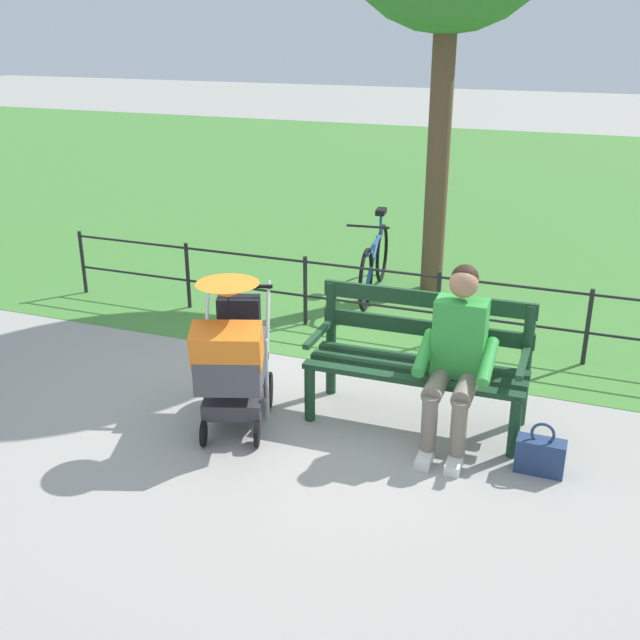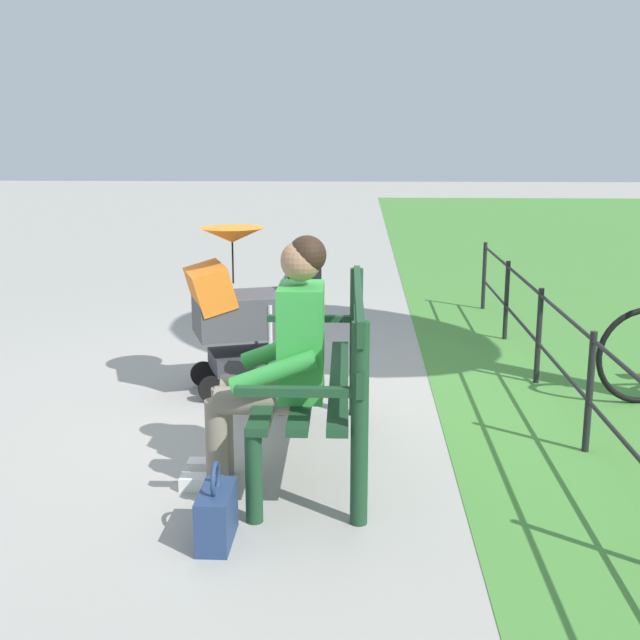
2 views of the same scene
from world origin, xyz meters
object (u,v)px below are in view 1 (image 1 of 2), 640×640
person_on_bench (456,353)px  handbag (540,455)px  bicycle (374,262)px  stroller (232,353)px  park_bench (420,354)px

person_on_bench → handbag: person_on_bench is taller
bicycle → handbag: bearing=124.8°
person_on_bench → handbag: (-0.64, 0.22, -0.55)m
stroller → handbag: (-2.18, -0.18, -0.47)m
stroller → bicycle: (-0.09, -3.18, -0.23)m
park_bench → stroller: 1.37m
park_bench → handbag: size_ratio=4.35×
park_bench → handbag: 1.12m
park_bench → person_on_bench: bearing=144.1°
person_on_bench → bicycle: bearing=-62.6°
handbag → stroller: bearing=4.7°
park_bench → handbag: (-0.95, 0.44, -0.40)m
park_bench → bicycle: park_bench is taller
person_on_bench → bicycle: (1.45, -2.78, -0.31)m
bicycle → park_bench: bearing=113.9°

